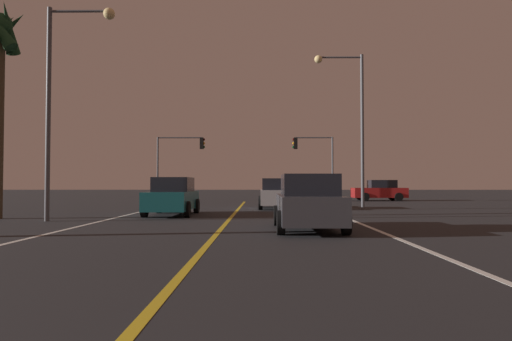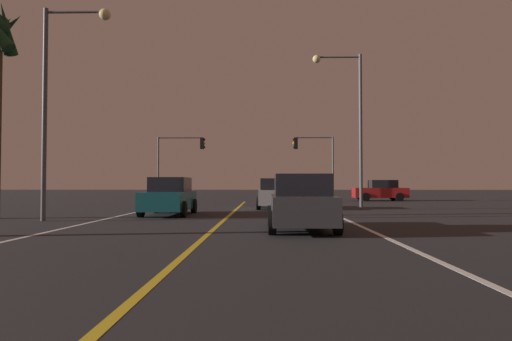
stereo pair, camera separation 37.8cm
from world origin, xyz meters
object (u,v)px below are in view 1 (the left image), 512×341
at_px(street_lamp_right_far, 351,111).
at_px(palm_tree_left_mid, 0,47).
at_px(street_lamp_left_mid, 64,84).
at_px(traffic_light_near_right, 313,153).
at_px(traffic_light_near_left, 181,153).
at_px(car_oncoming, 173,197).
at_px(car_ahead_far, 276,194).
at_px(car_crossing_side, 380,191).
at_px(car_lead_same_lane, 308,203).

distance_m(street_lamp_right_far, palm_tree_left_mid, 16.95).
xyz_separation_m(street_lamp_left_mid, street_lamp_right_far, (12.44, 7.62, 0.22)).
bearing_deg(traffic_light_near_right, traffic_light_near_left, 0.00).
bearing_deg(traffic_light_near_left, car_oncoming, -81.21).
relative_size(car_ahead_far, street_lamp_left_mid, 0.53).
bearing_deg(street_lamp_right_far, palm_tree_left_mid, 22.54).
height_order(car_crossing_side, car_oncoming, same).
height_order(car_crossing_side, street_lamp_right_far, street_lamp_right_far).
xyz_separation_m(car_oncoming, street_lamp_right_far, (8.95, 4.31, 4.58)).
bearing_deg(street_lamp_left_mid, car_lead_same_lane, -18.87).
relative_size(car_ahead_far, street_lamp_right_far, 0.50).
bearing_deg(traffic_light_near_right, car_crossing_side, -164.60).
bearing_deg(palm_tree_left_mid, traffic_light_near_right, 49.37).
xyz_separation_m(traffic_light_near_left, street_lamp_right_far, (11.27, -10.70, 1.56)).
xyz_separation_m(car_lead_same_lane, palm_tree_left_mid, (-12.07, 4.20, 6.17)).
height_order(traffic_light_near_right, street_lamp_right_far, street_lamp_right_far).
xyz_separation_m(car_ahead_far, street_lamp_left_mid, (-8.36, -8.49, 4.37)).
relative_size(car_crossing_side, car_ahead_far, 1.00).
xyz_separation_m(street_lamp_left_mid, palm_tree_left_mid, (-3.15, 1.15, 1.80)).
relative_size(car_ahead_far, traffic_light_near_left, 0.84).
relative_size(car_crossing_side, traffic_light_near_right, 0.84).
distance_m(car_lead_same_lane, palm_tree_left_mid, 14.19).
bearing_deg(traffic_light_near_right, car_lead_same_lane, 82.91).
distance_m(car_oncoming, street_lamp_right_far, 10.93).
height_order(car_lead_same_lane, traffic_light_near_left, traffic_light_near_left).
distance_m(traffic_light_near_right, palm_tree_left_mid, 22.85).
bearing_deg(street_lamp_right_far, car_lead_same_lane, 71.77).
distance_m(car_ahead_far, street_lamp_left_mid, 12.69).
height_order(car_oncoming, street_lamp_left_mid, street_lamp_left_mid).
height_order(street_lamp_left_mid, street_lamp_right_far, street_lamp_right_far).
bearing_deg(car_lead_same_lane, street_lamp_right_far, -18.23).
distance_m(traffic_light_near_left, street_lamp_right_far, 15.62).
bearing_deg(street_lamp_left_mid, traffic_light_near_right, 57.71).
bearing_deg(palm_tree_left_mid, traffic_light_near_left, 75.87).
bearing_deg(car_oncoming, car_crossing_side, 140.30).
bearing_deg(street_lamp_right_far, traffic_light_near_right, -85.43).
bearing_deg(traffic_light_near_right, street_lamp_left_mid, 57.71).
relative_size(traffic_light_near_left, palm_tree_left_mid, 0.58).
bearing_deg(street_lamp_left_mid, traffic_light_near_left, 86.34).
bearing_deg(car_oncoming, traffic_light_near_right, 151.68).
height_order(car_ahead_far, street_lamp_right_far, street_lamp_right_far).
bearing_deg(street_lamp_left_mid, palm_tree_left_mid, 159.90).
height_order(car_crossing_side, street_lamp_left_mid, street_lamp_left_mid).
xyz_separation_m(car_ahead_far, palm_tree_left_mid, (-11.51, -7.34, 6.17)).
relative_size(car_oncoming, street_lamp_left_mid, 0.53).
xyz_separation_m(car_lead_same_lane, street_lamp_left_mid, (-8.92, 3.05, 4.37)).
distance_m(car_oncoming, traffic_light_near_left, 15.49).
relative_size(car_ahead_far, traffic_light_near_right, 0.84).
relative_size(car_oncoming, traffic_light_near_left, 0.84).
bearing_deg(street_lamp_left_mid, car_crossing_side, 49.06).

